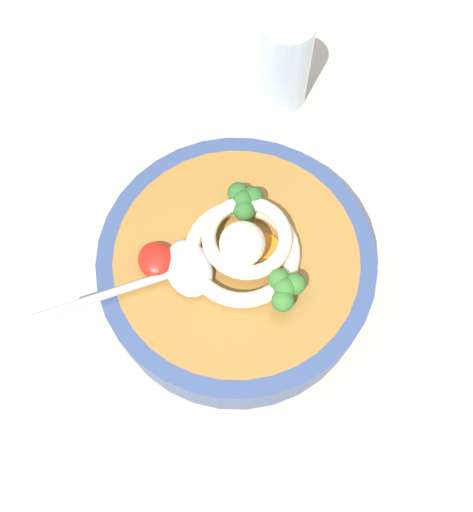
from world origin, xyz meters
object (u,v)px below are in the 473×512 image
Objects in this scene: noodle_pile at (243,247)px; drinking_glass at (284,62)px; soup_spoon at (175,273)px; soup_bowl at (237,268)px.

noodle_pile is 24.61cm from drinking_glass.
soup_spoon is (0.79, 6.74, -0.74)cm from noodle_pile.
drinking_glass is at bearing -39.33° from soup_bowl.
noodle_pile is at bearing -89.98° from soup_bowl.
drinking_glass reaches higher than soup_bowl.
noodle_pile is 1.03× the size of drinking_glass.
soup_spoon is 1.47× the size of drinking_glass.
soup_bowl is 7.36cm from soup_spoon.
noodle_pile is (0.00, -0.63, 4.78)cm from soup_bowl.
noodle_pile reaches higher than soup_spoon.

